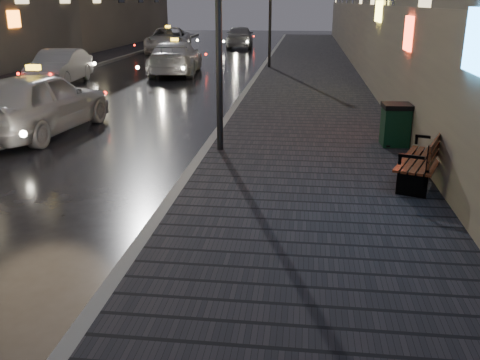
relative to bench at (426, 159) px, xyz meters
The scene contains 12 objects.
ground 7.21m from the bench, 145.47° to the right, with size 120.00×120.00×0.00m, color black.
sidewalk 17.06m from the bench, 96.80° to the left, with size 4.60×58.00×0.15m, color black.
curb 17.50m from the bench, 104.63° to the left, with size 0.20×58.00×0.15m, color slate.
sidewalk_far 22.37m from the bench, 130.81° to the left, with size 2.40×58.00×0.15m, color black.
curb_far 21.55m from the bench, 128.19° to the left, with size 0.20×58.00×0.15m, color slate.
bench is the anchor object (origin of this frame).
trash_bin 2.78m from the bench, 92.44° to the left, with size 0.67×0.67×0.97m.
taxi_near 9.72m from the bench, 159.36° to the left, with size 1.96×4.87×1.66m, color silver.
car_left_mid 17.29m from the bench, 136.09° to the left, with size 1.50×4.30×1.42m, color #A1A0A8.
taxi_mid 17.81m from the bench, 118.13° to the left, with size 2.16×5.32×1.54m, color silver.
taxi_far 29.10m from the bench, 113.31° to the left, with size 2.73×5.92×1.64m, color silver.
car_far 31.99m from the bench, 103.00° to the left, with size 1.93×4.80×1.63m, color gray.
Camera 1 is at (3.71, -5.53, 3.33)m, focal length 40.00 mm.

